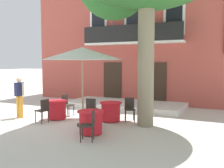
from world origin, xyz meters
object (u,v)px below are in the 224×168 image
at_px(cafe_chair_front_0, 90,123).
at_px(cafe_umbrella, 82,54).
at_px(cafe_chair_near_tree_1, 91,108).
at_px(cafe_chair_middle_1, 67,104).
at_px(cafe_chair_middle_0, 43,109).
at_px(cafe_chair_front_1, 93,113).
at_px(cafe_table_front, 91,122).
at_px(cafe_chair_near_tree_0, 130,108).
at_px(cafe_table_middle, 57,110).
at_px(cafe_table_near_tree, 111,111).
at_px(pedestrian_near_entrance, 19,95).

bearing_deg(cafe_chair_front_0, cafe_umbrella, 128.11).
relative_size(cafe_chair_near_tree_1, cafe_chair_middle_1, 1.00).
relative_size(cafe_chair_middle_0, cafe_chair_front_1, 1.00).
xyz_separation_m(cafe_table_front, cafe_chair_front_0, (0.36, -0.66, 0.14)).
xyz_separation_m(cafe_chair_middle_0, cafe_chair_front_0, (2.77, -1.22, 0.00)).
bearing_deg(cafe_chair_middle_0, cafe_chair_front_1, 3.43).
distance_m(cafe_chair_near_tree_0, cafe_chair_front_0, 2.98).
bearing_deg(cafe_chair_near_tree_1, cafe_table_middle, -168.73).
height_order(cafe_table_near_tree, cafe_chair_near_tree_0, cafe_chair_near_tree_0).
bearing_deg(cafe_chair_near_tree_1, cafe_table_front, -60.79).
bearing_deg(pedestrian_near_entrance, cafe_chair_middle_0, -11.60).
bearing_deg(cafe_chair_middle_1, cafe_chair_middle_0, -90.79).
height_order(cafe_chair_middle_1, cafe_chair_front_0, same).
bearing_deg(cafe_umbrella, cafe_chair_near_tree_1, 96.87).
xyz_separation_m(cafe_chair_near_tree_1, cafe_umbrella, (0.10, -0.79, 2.08)).
bearing_deg(cafe_chair_middle_1, cafe_table_middle, -86.93).
relative_size(cafe_table_near_tree, cafe_chair_near_tree_1, 0.95).
bearing_deg(cafe_chair_middle_0, cafe_table_near_tree, 31.40).
bearing_deg(cafe_chair_front_0, cafe_table_middle, 143.97).
bearing_deg(cafe_chair_front_1, pedestrian_near_entrance, 177.09).
bearing_deg(pedestrian_near_entrance, cafe_chair_near_tree_0, 18.40).
relative_size(cafe_table_middle, cafe_chair_front_1, 0.95).
bearing_deg(cafe_umbrella, cafe_chair_front_0, -51.89).
xyz_separation_m(cafe_chair_middle_1, pedestrian_near_entrance, (-1.52, -1.20, 0.44)).
bearing_deg(cafe_chair_middle_1, cafe_umbrella, -38.10).
distance_m(cafe_table_middle, cafe_umbrella, 2.76).
distance_m(cafe_chair_front_1, cafe_umbrella, 2.14).
height_order(cafe_chair_near_tree_0, cafe_chair_middle_1, same).
distance_m(cafe_chair_near_tree_1, cafe_table_front, 1.84).
bearing_deg(pedestrian_near_entrance, cafe_umbrella, -1.01).
bearing_deg(cafe_chair_front_1, cafe_chair_near_tree_1, 122.00).
relative_size(cafe_chair_middle_0, cafe_umbrella, 0.31).
bearing_deg(cafe_chair_near_tree_0, cafe_table_near_tree, -147.45).
bearing_deg(cafe_chair_middle_1, cafe_chair_near_tree_0, 5.06).
height_order(cafe_chair_near_tree_1, cafe_chair_middle_0, same).
bearing_deg(cafe_chair_near_tree_0, cafe_umbrella, -129.31).
bearing_deg(cafe_table_middle, pedestrian_near_entrance, -164.16).
bearing_deg(cafe_umbrella, cafe_chair_front_1, -14.96).
xyz_separation_m(cafe_table_near_tree, cafe_umbrella, (-0.59, -1.10, 2.22)).
relative_size(cafe_table_middle, cafe_chair_middle_1, 0.95).
xyz_separation_m(cafe_table_near_tree, cafe_chair_near_tree_1, (-0.69, -0.31, 0.14)).
xyz_separation_m(cafe_chair_middle_1, cafe_chair_front_1, (2.07, -1.38, 0.00)).
distance_m(cafe_table_near_tree, cafe_chair_front_1, 1.24).
bearing_deg(cafe_table_front, cafe_chair_middle_0, 167.02).
distance_m(cafe_chair_near_tree_1, pedestrian_near_entrance, 3.14).
xyz_separation_m(cafe_chair_front_1, cafe_umbrella, (-0.48, 0.13, 2.08)).
bearing_deg(cafe_table_near_tree, cafe_chair_middle_0, -148.60).
bearing_deg(cafe_chair_middle_1, cafe_chair_near_tree_1, -17.11).
height_order(cafe_chair_near_tree_1, cafe_chair_front_1, same).
distance_m(cafe_chair_near_tree_0, cafe_chair_middle_0, 3.34).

